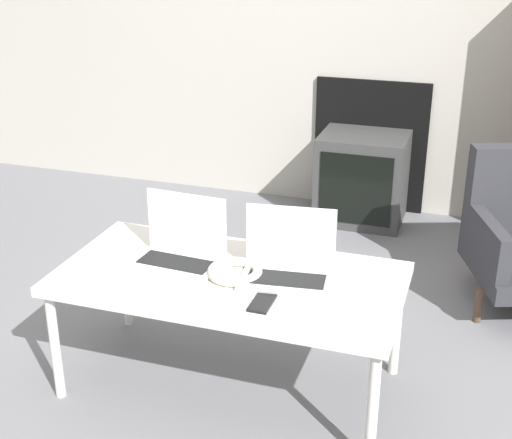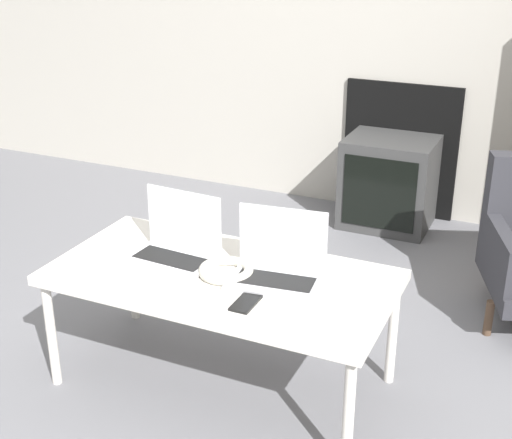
{
  "view_description": "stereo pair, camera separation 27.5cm",
  "coord_description": "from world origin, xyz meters",
  "px_view_note": "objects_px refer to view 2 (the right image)",
  "views": [
    {
      "loc": [
        0.8,
        -2.0,
        1.62
      ],
      "look_at": [
        0.0,
        0.4,
        0.56
      ],
      "focal_mm": 50.0,
      "sensor_mm": 36.0,
      "label": 1
    },
    {
      "loc": [
        1.05,
        -1.9,
        1.62
      ],
      "look_at": [
        0.0,
        0.4,
        0.56
      ],
      "focal_mm": 50.0,
      "sensor_mm": 36.0,
      "label": 2
    }
  ],
  "objects_px": {
    "laptop_right": "(278,264)",
    "phone": "(247,302)",
    "headphones": "(226,270)",
    "laptop_left": "(176,243)",
    "tv": "(389,182)"
  },
  "relations": [
    {
      "from": "headphones",
      "to": "laptop_left",
      "type": "bearing_deg",
      "value": 168.56
    },
    {
      "from": "headphones",
      "to": "tv",
      "type": "xyz_separation_m",
      "value": [
        0.14,
        1.76,
        -0.22
      ]
    },
    {
      "from": "laptop_left",
      "to": "headphones",
      "type": "height_order",
      "value": "laptop_left"
    },
    {
      "from": "laptop_left",
      "to": "tv",
      "type": "relative_size",
      "value": 0.65
    },
    {
      "from": "laptop_left",
      "to": "headphones",
      "type": "xyz_separation_m",
      "value": [
        0.23,
        -0.05,
        -0.04
      ]
    },
    {
      "from": "headphones",
      "to": "phone",
      "type": "distance_m",
      "value": 0.22
    },
    {
      "from": "headphones",
      "to": "phone",
      "type": "relative_size",
      "value": 1.37
    },
    {
      "from": "laptop_left",
      "to": "laptop_right",
      "type": "bearing_deg",
      "value": 3.67
    },
    {
      "from": "laptop_left",
      "to": "headphones",
      "type": "bearing_deg",
      "value": -7.73
    },
    {
      "from": "laptop_left",
      "to": "phone",
      "type": "height_order",
      "value": "laptop_left"
    },
    {
      "from": "laptop_left",
      "to": "laptop_right",
      "type": "xyz_separation_m",
      "value": [
        0.41,
        -0.0,
        0.0
      ]
    },
    {
      "from": "tv",
      "to": "laptop_left",
      "type": "bearing_deg",
      "value": -102.05
    },
    {
      "from": "laptop_left",
      "to": "tv",
      "type": "height_order",
      "value": "laptop_left"
    },
    {
      "from": "tv",
      "to": "laptop_right",
      "type": "bearing_deg",
      "value": -88.58
    },
    {
      "from": "laptop_right",
      "to": "phone",
      "type": "height_order",
      "value": "laptop_right"
    }
  ]
}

